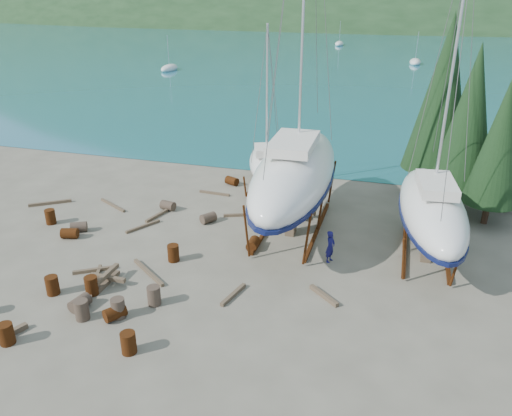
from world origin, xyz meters
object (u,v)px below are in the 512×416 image
(large_sailboat_far, at_px, (432,208))
(small_sailboat_shore, at_px, (265,164))
(worker, at_px, (330,246))
(large_sailboat_near, at_px, (295,172))

(large_sailboat_far, xyz_separation_m, small_sailboat_shore, (-10.48, 6.73, -0.87))
(large_sailboat_far, xyz_separation_m, worker, (-4.65, -2.08, -1.80))
(large_sailboat_far, height_order, worker, large_sailboat_far)
(small_sailboat_shore, relative_size, worker, 6.41)
(large_sailboat_near, distance_m, worker, 4.84)
(large_sailboat_far, distance_m, small_sailboat_shore, 12.48)
(large_sailboat_near, relative_size, small_sailboat_shore, 2.00)
(large_sailboat_near, bearing_deg, large_sailboat_far, -9.87)
(large_sailboat_near, distance_m, small_sailboat_shore, 6.73)
(worker, bearing_deg, large_sailboat_far, -48.25)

